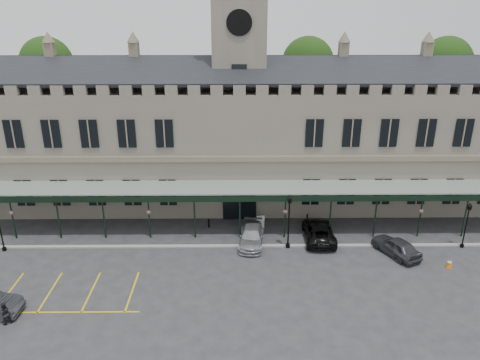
{
  "coord_description": "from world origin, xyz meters",
  "views": [
    {
      "loc": [
        -0.34,
        -29.97,
        20.24
      ],
      "look_at": [
        0.0,
        6.0,
        6.0
      ],
      "focal_mm": 35.0,
      "sensor_mm": 36.0,
      "label": 1
    }
  ],
  "objects_px": {
    "lamp_post_mid": "(289,216)",
    "traffic_cone": "(449,263)",
    "sign_board": "(260,222)",
    "lamp_post_right": "(467,221)",
    "station_building": "(239,140)",
    "person_b": "(4,314)",
    "clock_tower": "(239,74)",
    "car_right_a": "(396,246)",
    "car_van": "(319,231)",
    "car_taxi": "(251,236)"
  },
  "relations": [
    {
      "from": "sign_board",
      "to": "car_right_a",
      "type": "bearing_deg",
      "value": -36.81
    },
    {
      "from": "clock_tower",
      "to": "sign_board",
      "type": "height_order",
      "value": "clock_tower"
    },
    {
      "from": "car_taxi",
      "to": "car_right_a",
      "type": "relative_size",
      "value": 1.09
    },
    {
      "from": "car_van",
      "to": "person_b",
      "type": "distance_m",
      "value": 25.27
    },
    {
      "from": "clock_tower",
      "to": "lamp_post_right",
      "type": "bearing_deg",
      "value": -29.33
    },
    {
      "from": "clock_tower",
      "to": "lamp_post_right",
      "type": "distance_m",
      "value": 24.41
    },
    {
      "from": "lamp_post_mid",
      "to": "sign_board",
      "type": "height_order",
      "value": "lamp_post_mid"
    },
    {
      "from": "lamp_post_mid",
      "to": "car_right_a",
      "type": "height_order",
      "value": "lamp_post_mid"
    },
    {
      "from": "lamp_post_mid",
      "to": "traffic_cone",
      "type": "xyz_separation_m",
      "value": [
        12.55,
        -3.31,
        -2.59
      ]
    },
    {
      "from": "lamp_post_mid",
      "to": "person_b",
      "type": "height_order",
      "value": "lamp_post_mid"
    },
    {
      "from": "car_right_a",
      "to": "person_b",
      "type": "distance_m",
      "value": 29.85
    },
    {
      "from": "station_building",
      "to": "lamp_post_mid",
      "type": "xyz_separation_m",
      "value": [
        4.11,
        -10.57,
        -3.52
      ]
    },
    {
      "from": "clock_tower",
      "to": "lamp_post_right",
      "type": "xyz_separation_m",
      "value": [
        19.16,
        -10.76,
        -10.62
      ]
    },
    {
      "from": "station_building",
      "to": "lamp_post_right",
      "type": "relative_size",
      "value": 14.31
    },
    {
      "from": "lamp_post_right",
      "to": "person_b",
      "type": "bearing_deg",
      "value": -164.26
    },
    {
      "from": "car_taxi",
      "to": "traffic_cone",
      "type": "bearing_deg",
      "value": -8.82
    },
    {
      "from": "lamp_post_right",
      "to": "car_taxi",
      "type": "bearing_deg",
      "value": 177.54
    },
    {
      "from": "traffic_cone",
      "to": "car_taxi",
      "type": "height_order",
      "value": "car_taxi"
    },
    {
      "from": "person_b",
      "to": "lamp_post_mid",
      "type": "bearing_deg",
      "value": 169.58
    },
    {
      "from": "car_van",
      "to": "car_right_a",
      "type": "height_order",
      "value": "car_right_a"
    },
    {
      "from": "person_b",
      "to": "station_building",
      "type": "bearing_deg",
      "value": -164.39
    },
    {
      "from": "station_building",
      "to": "traffic_cone",
      "type": "height_order",
      "value": "station_building"
    },
    {
      "from": "lamp_post_right",
      "to": "sign_board",
      "type": "bearing_deg",
      "value": 168.01
    },
    {
      "from": "clock_tower",
      "to": "car_right_a",
      "type": "bearing_deg",
      "value": -42.53
    },
    {
      "from": "station_building",
      "to": "car_right_a",
      "type": "relative_size",
      "value": 13.26
    },
    {
      "from": "traffic_cone",
      "to": "person_b",
      "type": "bearing_deg",
      "value": -168.44
    },
    {
      "from": "person_b",
      "to": "traffic_cone",
      "type": "bearing_deg",
      "value": 154.44
    },
    {
      "from": "traffic_cone",
      "to": "car_right_a",
      "type": "relative_size",
      "value": 0.16
    },
    {
      "from": "clock_tower",
      "to": "car_van",
      "type": "distance_m",
      "value": 16.92
    },
    {
      "from": "car_taxi",
      "to": "station_building",
      "type": "bearing_deg",
      "value": 101.22
    },
    {
      "from": "traffic_cone",
      "to": "lamp_post_right",
      "type": "bearing_deg",
      "value": 52.0
    },
    {
      "from": "station_building",
      "to": "lamp_post_right",
      "type": "height_order",
      "value": "station_building"
    },
    {
      "from": "station_building",
      "to": "lamp_post_mid",
      "type": "distance_m",
      "value": 11.87
    },
    {
      "from": "traffic_cone",
      "to": "sign_board",
      "type": "height_order",
      "value": "sign_board"
    },
    {
      "from": "lamp_post_mid",
      "to": "sign_board",
      "type": "xyz_separation_m",
      "value": [
        -2.18,
        3.55,
        -2.32
      ]
    },
    {
      "from": "lamp_post_mid",
      "to": "car_taxi",
      "type": "relative_size",
      "value": 1.01
    },
    {
      "from": "lamp_post_right",
      "to": "lamp_post_mid",
      "type": "bearing_deg",
      "value": 179.59
    },
    {
      "from": "station_building",
      "to": "person_b",
      "type": "xyz_separation_m",
      "value": [
        -15.58,
        -20.47,
        -5.66
      ]
    },
    {
      "from": "station_building",
      "to": "sign_board",
      "type": "height_order",
      "value": "station_building"
    },
    {
      "from": "sign_board",
      "to": "lamp_post_right",
      "type": "bearing_deg",
      "value": -25.27
    },
    {
      "from": "lamp_post_mid",
      "to": "car_taxi",
      "type": "height_order",
      "value": "lamp_post_mid"
    },
    {
      "from": "traffic_cone",
      "to": "car_van",
      "type": "xyz_separation_m",
      "value": [
        -9.66,
        4.75,
        0.41
      ]
    },
    {
      "from": "clock_tower",
      "to": "person_b",
      "type": "distance_m",
      "value": 28.58
    },
    {
      "from": "lamp_post_mid",
      "to": "lamp_post_right",
      "type": "bearing_deg",
      "value": -0.41
    },
    {
      "from": "lamp_post_right",
      "to": "clock_tower",
      "type": "bearing_deg",
      "value": 150.67
    },
    {
      "from": "clock_tower",
      "to": "lamp_post_mid",
      "type": "bearing_deg",
      "value": -68.91
    },
    {
      "from": "clock_tower",
      "to": "car_taxi",
      "type": "xyz_separation_m",
      "value": [
        1.0,
        -9.98,
        -12.39
      ]
    },
    {
      "from": "clock_tower",
      "to": "car_right_a",
      "type": "distance_m",
      "value": 21.53
    },
    {
      "from": "clock_tower",
      "to": "lamp_post_mid",
      "type": "relative_size",
      "value": 4.99
    },
    {
      "from": "lamp_post_mid",
      "to": "car_right_a",
      "type": "distance_m",
      "value": 9.24
    }
  ]
}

